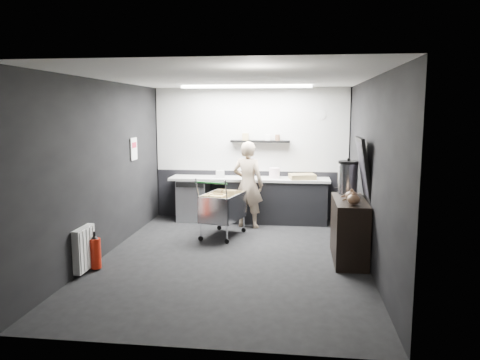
# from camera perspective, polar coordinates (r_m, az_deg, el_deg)

# --- Properties ---
(floor) EXTENTS (5.50, 5.50, 0.00)m
(floor) POSITION_cam_1_polar(r_m,az_deg,el_deg) (7.24, -0.94, -9.53)
(floor) COLOR black
(floor) RESTS_ON ground
(ceiling) EXTENTS (5.50, 5.50, 0.00)m
(ceiling) POSITION_cam_1_polar(r_m,az_deg,el_deg) (6.90, -0.99, 12.31)
(ceiling) COLOR white
(ceiling) RESTS_ON wall_back
(wall_back) EXTENTS (5.50, 0.00, 5.50)m
(wall_back) POSITION_cam_1_polar(r_m,az_deg,el_deg) (9.66, 1.34, 3.20)
(wall_back) COLOR black
(wall_back) RESTS_ON floor
(wall_front) EXTENTS (5.50, 0.00, 5.50)m
(wall_front) POSITION_cam_1_polar(r_m,az_deg,el_deg) (4.28, -6.16, -3.57)
(wall_front) COLOR black
(wall_front) RESTS_ON floor
(wall_left) EXTENTS (0.00, 5.50, 5.50)m
(wall_left) POSITION_cam_1_polar(r_m,az_deg,el_deg) (7.49, -16.30, 1.32)
(wall_left) COLOR black
(wall_left) RESTS_ON floor
(wall_right) EXTENTS (0.00, 5.50, 5.50)m
(wall_right) POSITION_cam_1_polar(r_m,az_deg,el_deg) (6.95, 15.59, 0.82)
(wall_right) COLOR black
(wall_right) RESTS_ON floor
(kitchen_wall_panel) EXTENTS (3.95, 0.02, 1.70)m
(kitchen_wall_panel) POSITION_cam_1_polar(r_m,az_deg,el_deg) (9.61, 1.33, 6.16)
(kitchen_wall_panel) COLOR beige
(kitchen_wall_panel) RESTS_ON wall_back
(dado_panel) EXTENTS (3.95, 0.02, 1.00)m
(dado_panel) POSITION_cam_1_polar(r_m,az_deg,el_deg) (9.75, 1.31, -1.79)
(dado_panel) COLOR black
(dado_panel) RESTS_ON wall_back
(floating_shelf) EXTENTS (1.20, 0.22, 0.04)m
(floating_shelf) POSITION_cam_1_polar(r_m,az_deg,el_deg) (9.49, 2.47, 4.74)
(floating_shelf) COLOR black
(floating_shelf) RESTS_ON wall_back
(wall_clock) EXTENTS (0.20, 0.03, 0.20)m
(wall_clock) POSITION_cam_1_polar(r_m,az_deg,el_deg) (9.55, 9.80, 7.83)
(wall_clock) COLOR silver
(wall_clock) RESTS_ON wall_back
(poster) EXTENTS (0.02, 0.30, 0.40)m
(poster) POSITION_cam_1_polar(r_m,az_deg,el_deg) (8.67, -12.83, 3.71)
(poster) COLOR white
(poster) RESTS_ON wall_left
(poster_red_band) EXTENTS (0.02, 0.22, 0.10)m
(poster_red_band) POSITION_cam_1_polar(r_m,az_deg,el_deg) (8.66, -12.81, 4.17)
(poster_red_band) COLOR red
(poster_red_band) RESTS_ON poster
(radiator) EXTENTS (0.10, 0.50, 0.60)m
(radiator) POSITION_cam_1_polar(r_m,az_deg,el_deg) (6.86, -18.48, -7.95)
(radiator) COLOR silver
(radiator) RESTS_ON wall_left
(ceiling_strip) EXTENTS (2.40, 0.20, 0.04)m
(ceiling_strip) POSITION_cam_1_polar(r_m,az_deg,el_deg) (8.73, 0.76, 11.31)
(ceiling_strip) COLOR white
(ceiling_strip) RESTS_ON ceiling
(prep_counter) EXTENTS (3.20, 0.61, 0.90)m
(prep_counter) POSITION_cam_1_polar(r_m,az_deg,el_deg) (9.45, 1.93, -2.39)
(prep_counter) COLOR black
(prep_counter) RESTS_ON floor
(person) EXTENTS (0.69, 0.54, 1.67)m
(person) POSITION_cam_1_polar(r_m,az_deg,el_deg) (8.95, 0.98, -0.56)
(person) COLOR beige
(person) RESTS_ON floor
(shopping_cart) EXTENTS (0.79, 1.09, 1.06)m
(shopping_cart) POSITION_cam_1_polar(r_m,az_deg,el_deg) (8.33, -2.14, -3.53)
(shopping_cart) COLOR silver
(shopping_cart) RESTS_ON floor
(sideboard) EXTENTS (0.53, 1.23, 1.85)m
(sideboard) POSITION_cam_1_polar(r_m,az_deg,el_deg) (7.24, 13.25, -4.94)
(sideboard) COLOR black
(sideboard) RESTS_ON floor
(fire_extinguisher) EXTENTS (0.16, 0.16, 0.53)m
(fire_extinguisher) POSITION_cam_1_polar(r_m,az_deg,el_deg) (6.98, -17.23, -8.41)
(fire_extinguisher) COLOR #A91B0B
(fire_extinguisher) RESTS_ON floor
(cardboard_box) EXTENTS (0.56, 0.46, 0.10)m
(cardboard_box) POSITION_cam_1_polar(r_m,az_deg,el_deg) (9.28, 7.61, 0.42)
(cardboard_box) COLOR #9C8653
(cardboard_box) RESTS_ON prep_counter
(pink_tub) EXTENTS (0.21, 0.21, 0.21)m
(pink_tub) POSITION_cam_1_polar(r_m,az_deg,el_deg) (9.33, 4.21, 0.85)
(pink_tub) COLOR silver
(pink_tub) RESTS_ON prep_counter
(white_container) EXTENTS (0.16, 0.13, 0.14)m
(white_container) POSITION_cam_1_polar(r_m,az_deg,el_deg) (9.40, -2.44, 0.72)
(white_container) COLOR silver
(white_container) RESTS_ON prep_counter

